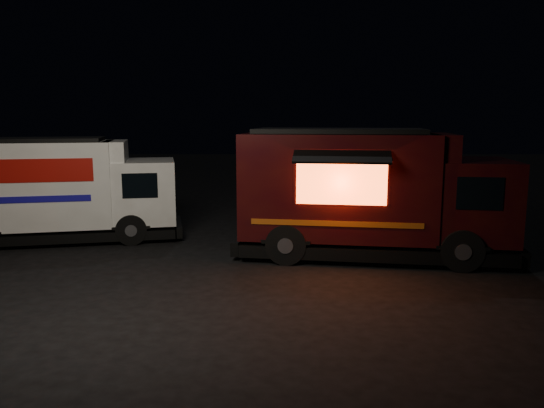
{
  "coord_description": "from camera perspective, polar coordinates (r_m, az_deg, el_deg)",
  "views": [
    {
      "loc": [
        0.68,
        -12.32,
        3.63
      ],
      "look_at": [
        0.64,
        2.0,
        1.27
      ],
      "focal_mm": 35.0,
      "sensor_mm": 36.0,
      "label": 1
    }
  ],
  "objects": [
    {
      "name": "red_truck",
      "position": [
        14.04,
        10.93,
        1.15
      ],
      "size": [
        7.47,
        3.64,
        3.33
      ],
      "primitive_type": null,
      "rotation": [
        0.0,
        0.0,
        -0.14
      ],
      "color": "black",
      "rests_on": "ground"
    },
    {
      "name": "ground",
      "position": [
        12.86,
        -2.9,
        -7.06
      ],
      "size": [
        80.0,
        80.0,
        0.0
      ],
      "primitive_type": "plane",
      "color": "black",
      "rests_on": "ground"
    },
    {
      "name": "white_truck",
      "position": [
        16.74,
        -21.38,
        1.46
      ],
      "size": [
        7.03,
        3.61,
        3.04
      ],
      "primitive_type": null,
      "rotation": [
        0.0,
        0.0,
        0.21
      ],
      "color": "white",
      "rests_on": "ground"
    }
  ]
}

